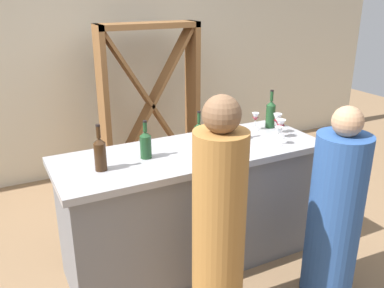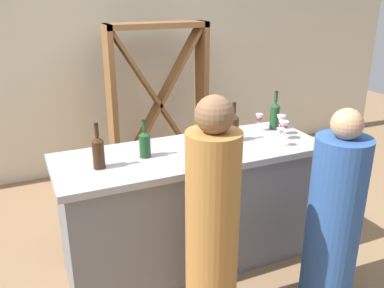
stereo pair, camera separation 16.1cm
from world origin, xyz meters
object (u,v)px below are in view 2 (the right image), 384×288
Objects in this scene: wine_glass_far_left at (259,119)px; wine_glass_near_center at (283,127)px; person_center_guest at (334,218)px; wine_bottle_second_left_olive_green at (145,143)px; person_left_guest at (212,230)px; wine_glass_near_left at (280,133)px; wine_bottle_rightmost_amber_brown at (233,127)px; wine_bottle_center_olive_green at (199,135)px; wine_glass_near_right at (281,121)px; wine_bottle_leftmost_amber_brown at (98,151)px; wine_rack at (159,104)px; wine_bottle_far_right_olive_green at (275,115)px; wine_bottle_second_right_near_black at (211,127)px.

wine_glass_near_center is at bearing -74.81° from wine_glass_far_left.
wine_bottle_second_left_olive_green is at bearing 62.96° from person_center_guest.
person_left_guest is at bearing -145.81° from wine_glass_near_center.
wine_glass_near_left is at bearing 16.13° from person_center_guest.
person_center_guest is (0.89, -0.07, -0.09)m from person_left_guest.
wine_bottle_rightmost_amber_brown is 1.02m from person_left_guest.
wine_glass_far_left is at bearing 22.04° from wine_bottle_rightmost_amber_brown.
wine_bottle_center_olive_green reaches higher than wine_glass_near_right.
wine_bottle_second_left_olive_green is (0.34, 0.06, -0.02)m from wine_bottle_leftmost_amber_brown.
wine_rack is at bearing -34.08° from person_left_guest.
wine_glass_near_center is at bearing -75.53° from wine_rack.
wine_glass_near_center is 0.10× the size of person_left_guest.
wine_glass_near_left is (0.59, -0.19, -0.01)m from wine_bottle_center_olive_green.
wine_rack is at bearing 92.12° from wine_bottle_rightmost_amber_brown.
wine_glass_near_right is at bearing 65.46° from wine_glass_near_center.
person_left_guest is (-0.99, -0.74, -0.35)m from wine_glass_near_right.
wine_glass_near_center is at bearing -4.67° from wine_bottle_second_left_olive_green.
wine_bottle_center_olive_green is 1.78× the size of wine_glass_near_right.
wine_bottle_leftmost_amber_brown is 1.36m from wine_glass_near_left.
person_center_guest is at bearing -116.72° from person_left_guest.
wine_bottle_far_right_olive_green is 2.27× the size of wine_glass_near_left.
wine_glass_near_left is 0.97× the size of wine_glass_far_left.
wine_glass_near_center is at bearing 5.60° from person_center_guest.
person_left_guest reaches higher than wine_bottle_second_left_olive_green.
wine_glass_near_center is (0.12, 0.13, -0.00)m from wine_glass_near_left.
wine_bottle_far_right_olive_green is 1.08m from person_center_guest.
wine_glass_near_right is (0.49, -1.62, 0.20)m from wine_rack.
wine_bottle_rightmost_amber_brown is at bearing 2.53° from wine_bottle_second_left_olive_green.
wine_bottle_far_right_olive_green is (1.21, 0.16, 0.02)m from wine_bottle_second_left_olive_green.
wine_bottle_far_right_olive_green is (0.47, 0.13, 0.01)m from wine_bottle_rightmost_amber_brown.
wine_glass_near_left is at bearing -17.77° from wine_bottle_center_olive_green.
wine_bottle_leftmost_amber_brown is at bearing -171.83° from wine_bottle_far_right_olive_green.
wine_bottle_leftmost_amber_brown is 1.90× the size of wine_glass_near_right.
wine_bottle_second_right_near_black is 2.25× the size of wine_glass_near_center.
wine_rack reaches higher than wine_bottle_second_right_near_black.
wine_glass_near_center is at bearing -1.09° from wine_bottle_leftmost_amber_brown.
wine_bottle_second_left_olive_green is 0.88× the size of wine_bottle_rightmost_amber_brown.
wine_rack is 1.99m from wine_bottle_leftmost_amber_brown.
wine_glass_near_center is at bearing -17.88° from wine_bottle_rightmost_amber_brown.
wine_bottle_leftmost_amber_brown reaches higher than wine_bottle_rightmost_amber_brown.
wine_bottle_center_olive_green is at bearing -40.52° from person_left_guest.
wine_glass_far_left is 1.06m from person_center_guest.
wine_glass_near_right is at bearing 0.49° from wine_bottle_second_left_olive_green.
wine_bottle_second_right_near_black reaches higher than wine_glass_far_left.
wine_bottle_rightmost_amber_brown is 2.09× the size of wine_glass_far_left.
wine_bottle_second_right_near_black is at bearing 6.69° from wine_bottle_second_left_olive_green.
wine_glass_near_center reaches higher than wine_glass_near_left.
wine_bottle_far_right_olive_green is at bearing 13.22° from wine_bottle_center_olive_green.
wine_bottle_leftmost_amber_brown is 2.10× the size of wine_glass_near_center.
wine_rack is 1.69m from wine_bottle_center_olive_green.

